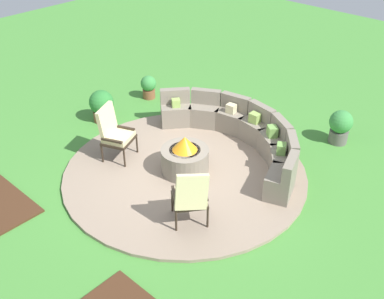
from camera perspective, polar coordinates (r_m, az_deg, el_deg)
name	(u,v)px	position (r m, az deg, el deg)	size (l,w,h in m)	color
ground_plane	(185,173)	(8.92, -0.87, -2.94)	(24.00, 24.00, 0.00)	#478C38
patio_circle	(185,172)	(8.90, -0.87, -2.79)	(4.68, 4.68, 0.06)	gray
fire_pit	(185,158)	(8.71, -0.89, -1.02)	(0.92, 0.92, 0.76)	gray
curved_stone_bench	(242,133)	(9.49, 6.20, 2.02)	(3.85, 1.86, 0.80)	gray
lounge_chair_front_left	(114,132)	(9.13, -9.66, 2.17)	(0.73, 0.75, 1.11)	#2D2319
lounge_chair_front_right	(190,196)	(7.37, -0.21, -5.80)	(0.76, 0.78, 1.07)	#2D2319
potted_plant_0	(149,86)	(11.64, -5.42, 7.84)	(0.39, 0.39, 0.59)	brown
potted_plant_1	(340,126)	(10.16, 17.96, 2.83)	(0.49, 0.49, 0.74)	#605B56
potted_plant_2	(102,105)	(10.69, -11.16, 5.47)	(0.56, 0.56, 0.75)	brown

